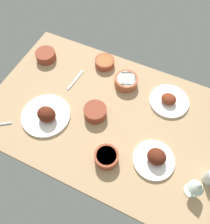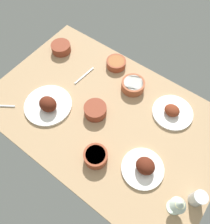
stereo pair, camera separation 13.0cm
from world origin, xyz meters
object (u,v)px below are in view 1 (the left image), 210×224
(plate_near_viewer, at_px, (46,115))
(fork_loose, at_px, (76,80))
(bowl_sauce, at_px, (106,157))
(bowl_cream, at_px, (126,81))
(plate_far_side, at_px, (155,158))
(bowl_potatoes, at_px, (95,112))
(wine_glass, at_px, (198,186))
(bowl_pasta, at_px, (46,55))
(bowl_soup, at_px, (105,62))
(plate_center_main, at_px, (169,100))

(plate_near_viewer, distance_m, fork_loose, 0.31)
(bowl_sauce, distance_m, fork_loose, 0.56)
(bowl_cream, height_order, fork_loose, bowl_cream)
(plate_far_side, distance_m, bowl_potatoes, 0.42)
(bowl_potatoes, bearing_deg, bowl_sauce, -51.55)
(bowl_potatoes, relative_size, wine_glass, 0.94)
(bowl_pasta, bearing_deg, bowl_cream, 2.83)
(plate_near_viewer, height_order, bowl_pasta, plate_near_viewer)
(bowl_soup, bearing_deg, wine_glass, -37.23)
(plate_center_main, distance_m, plate_far_side, 0.39)
(bowl_cream, bearing_deg, bowl_sauce, -79.15)
(bowl_soup, bearing_deg, plate_center_main, -12.19)
(fork_loose, bearing_deg, plate_center_main, 103.74)
(bowl_potatoes, relative_size, bowl_soup, 1.02)
(plate_far_side, relative_size, bowl_soup, 1.72)
(bowl_soup, bearing_deg, bowl_potatoes, -72.90)
(fork_loose, bearing_deg, bowl_potatoes, 57.49)
(bowl_pasta, xyz_separation_m, wine_glass, (1.12, -0.44, 0.07))
(plate_center_main, xyz_separation_m, bowl_soup, (-0.48, 0.10, 0.01))
(bowl_potatoes, xyz_separation_m, fork_loose, (-0.23, 0.17, -0.03))
(bowl_cream, bearing_deg, bowl_potatoes, -105.22)
(plate_far_side, height_order, wine_glass, wine_glass)
(bowl_pasta, bearing_deg, wine_glass, -21.44)
(plate_far_side, relative_size, bowl_pasta, 1.66)
(bowl_pasta, relative_size, fork_loose, 0.77)
(bowl_sauce, xyz_separation_m, bowl_cream, (-0.10, 0.50, -0.00))
(bowl_sauce, relative_size, wine_glass, 0.90)
(plate_center_main, bearing_deg, plate_far_side, -84.07)
(plate_center_main, bearing_deg, bowl_soup, 167.81)
(bowl_sauce, bearing_deg, bowl_potatoes, 128.45)
(plate_near_viewer, xyz_separation_m, bowl_pasta, (-0.25, 0.39, 0.00))
(plate_near_viewer, distance_m, bowl_pasta, 0.46)
(bowl_sauce, bearing_deg, fork_loose, 135.72)
(plate_center_main, bearing_deg, bowl_potatoes, -143.65)
(bowl_pasta, distance_m, bowl_soup, 0.40)
(bowl_pasta, height_order, wine_glass, wine_glass)
(plate_far_side, relative_size, bowl_potatoes, 1.68)
(bowl_potatoes, relative_size, fork_loose, 0.77)
(bowl_soup, height_order, wine_glass, wine_glass)
(bowl_potatoes, distance_m, fork_loose, 0.29)
(bowl_sauce, relative_size, fork_loose, 0.73)
(plate_center_main, relative_size, plate_far_side, 1.08)
(bowl_cream, distance_m, fork_loose, 0.33)
(bowl_potatoes, distance_m, bowl_pasta, 0.56)
(plate_center_main, xyz_separation_m, bowl_pasta, (-0.87, -0.01, 0.01))
(bowl_pasta, bearing_deg, fork_loose, -16.35)
(plate_center_main, bearing_deg, wine_glass, -60.71)
(bowl_sauce, height_order, bowl_soup, bowl_sauce)
(plate_far_side, distance_m, bowl_pasta, 0.98)
(plate_near_viewer, distance_m, wine_glass, 0.87)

